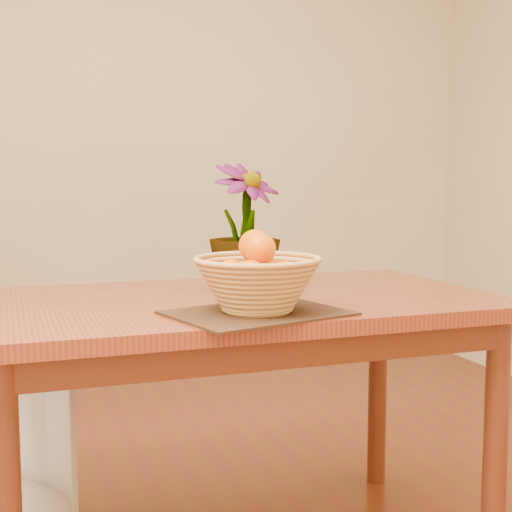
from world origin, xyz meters
name	(u,v)px	position (x,y,z in m)	size (l,w,h in m)	color
wall_back	(123,127)	(0.00, 2.25, 1.35)	(4.00, 0.02, 2.70)	#F2E5B8
table	(239,328)	(0.00, 0.30, 0.66)	(1.40, 0.80, 0.75)	maroon
placemat	(257,313)	(-0.04, 0.04, 0.75)	(0.40, 0.30, 0.01)	#371F14
wicker_basket	(257,286)	(-0.04, 0.04, 0.82)	(0.31, 0.31, 0.13)	tan
orange_pile	(257,266)	(-0.04, 0.04, 0.87)	(0.18, 0.19, 0.14)	#F35903
potted_plant	(245,227)	(0.05, 0.41, 0.94)	(0.21, 0.21, 0.37)	#1C4A15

